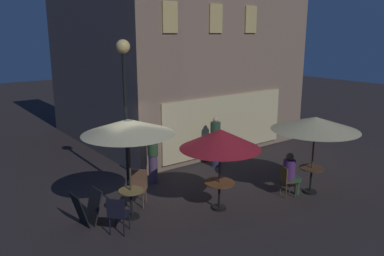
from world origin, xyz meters
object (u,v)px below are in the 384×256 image
at_px(patron_standing_1, 215,141).
at_px(cafe_chair_2, 286,178).
at_px(cafe_table_1, 311,175).
at_px(patio_umbrella_1, 315,124).
at_px(patron_standing_2, 153,155).
at_px(menu_sandwich_board, 87,208).
at_px(patio_umbrella_0, 128,127).
at_px(street_lamp_near_corner, 124,80).
at_px(cafe_table_0, 131,199).
at_px(patio_umbrella_2, 220,139).
at_px(cafe_chair_0, 118,212).
at_px(cafe_table_2, 219,189).
at_px(patron_seated_0, 291,172).
at_px(cafe_chair_1, 139,185).

bearing_deg(patron_standing_1, cafe_chair_2, -26.92).
distance_m(cafe_table_1, patio_umbrella_1, 1.51).
xyz_separation_m(patron_standing_1, patron_standing_2, (-2.51, -0.01, 0.01)).
bearing_deg(menu_sandwich_board, patio_umbrella_0, -21.26).
xyz_separation_m(street_lamp_near_corner, patron_standing_1, (3.42, 0.11, -2.38)).
height_order(cafe_table_1, patron_standing_2, patron_standing_2).
distance_m(cafe_table_0, patio_umbrella_2, 2.68).
bearing_deg(street_lamp_near_corner, cafe_chair_0, -123.47).
bearing_deg(cafe_chair_2, cafe_table_2, -175.70).
height_order(cafe_chair_0, patron_standing_1, patron_standing_1).
height_order(patio_umbrella_2, patron_standing_1, patio_umbrella_2).
xyz_separation_m(menu_sandwich_board, patron_standing_2, (2.69, 1.33, 0.46)).
xyz_separation_m(cafe_table_1, cafe_table_2, (-2.80, 0.80, 0.02)).
bearing_deg(street_lamp_near_corner, patron_seated_0, -41.95).
bearing_deg(patio_umbrella_0, cafe_table_2, -24.48).
bearing_deg(patron_seated_0, patron_standing_1, 109.73).
bearing_deg(patron_seated_0, menu_sandwich_board, 179.52).
bearing_deg(patron_standing_2, cafe_chair_2, 159.73).
xyz_separation_m(cafe_table_0, cafe_table_2, (2.08, -0.95, 0.08)).
distance_m(street_lamp_near_corner, cafe_table_1, 5.95).
bearing_deg(cafe_table_1, patio_umbrella_0, 160.24).
distance_m(cafe_chair_2, patron_seated_0, 0.22).
bearing_deg(cafe_chair_0, patron_seated_0, -51.92).
distance_m(patio_umbrella_2, cafe_chair_2, 2.49).
bearing_deg(patio_umbrella_2, cafe_table_0, 155.52).
bearing_deg(patio_umbrella_2, menu_sandwich_board, 157.39).
xyz_separation_m(menu_sandwich_board, patron_standing_1, (5.21, 1.35, 0.46)).
height_order(street_lamp_near_corner, cafe_table_0, street_lamp_near_corner).
bearing_deg(cafe_chair_2, patio_umbrella_1, 0.00).
relative_size(street_lamp_near_corner, patron_seated_0, 3.41).
height_order(cafe_table_2, patio_umbrella_1, patio_umbrella_1).
xyz_separation_m(street_lamp_near_corner, cafe_chair_2, (3.33, -3.06, -2.72)).
bearing_deg(cafe_table_2, patron_standing_2, 98.75).
bearing_deg(patio_umbrella_2, cafe_chair_1, 134.83).
distance_m(cafe_table_0, cafe_chair_1, 0.81).
bearing_deg(patron_standing_1, street_lamp_near_corner, -113.43).
distance_m(cafe_chair_2, patron_standing_2, 3.99).
height_order(patron_standing_1, patron_standing_2, patron_standing_1).
height_order(cafe_table_1, patio_umbrella_2, patio_umbrella_2).
bearing_deg(patio_umbrella_0, cafe_chair_1, 47.17).
bearing_deg(patio_umbrella_0, patio_umbrella_2, -24.48).
relative_size(menu_sandwich_board, patio_umbrella_1, 0.34).
distance_m(cafe_chair_2, patron_standing_1, 3.19).
relative_size(cafe_table_1, cafe_chair_1, 0.81).
bearing_deg(patio_umbrella_1, patron_standing_2, 133.04).
xyz_separation_m(street_lamp_near_corner, patron_seated_0, (3.46, -3.11, -2.54)).
bearing_deg(cafe_table_0, cafe_chair_0, -139.34).
relative_size(patio_umbrella_2, patron_seated_0, 1.69).
bearing_deg(patio_umbrella_1, patio_umbrella_2, 163.95).
bearing_deg(street_lamp_near_corner, patio_umbrella_2, -62.58).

